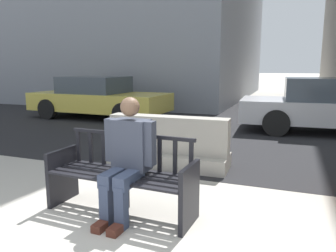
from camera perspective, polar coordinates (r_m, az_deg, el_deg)
street_asphalt at (r=10.69m, az=12.08°, el=1.20°), size 120.00×12.00×0.01m
street_bench at (r=3.76m, az=-8.10°, el=-9.04°), size 1.71×0.60×0.88m
seated_person at (r=3.57m, az=-7.13°, el=-5.13°), size 0.58×0.73×1.31m
jersey_barrier_centre at (r=5.45m, az=0.07°, el=-3.50°), size 2.02×0.74×0.84m
car_taxi_near at (r=10.89m, az=-11.99°, el=4.84°), size 4.52×2.08×1.34m
car_sedan_far at (r=9.13m, az=27.26°, el=3.07°), size 4.77×2.03×1.37m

